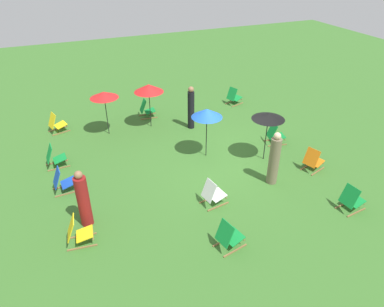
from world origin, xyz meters
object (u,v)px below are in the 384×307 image
(deckchair_1, at_px, (55,157))
(deckchair_4, at_px, (229,236))
(deckchair_0, at_px, (313,161))
(deckchair_9, at_px, (146,109))
(umbrella_0, at_px, (268,116))
(person_2, at_px, (83,200))
(deckchair_7, at_px, (234,97))
(deckchair_6, at_px, (213,194))
(person_1, at_px, (274,160))
(deckchair_8, at_px, (56,124))
(deckchair_10, at_px, (63,181))
(deckchair_5, at_px, (352,199))
(deckchair_3, at_px, (275,135))
(person_0, at_px, (191,108))
(umbrella_1, at_px, (207,113))
(umbrella_2, at_px, (149,88))
(umbrella_3, at_px, (104,95))
(deckchair_2, at_px, (78,232))

(deckchair_1, height_order, deckchair_4, same)
(deckchair_0, bearing_deg, deckchair_4, 98.18)
(deckchair_9, height_order, umbrella_0, umbrella_0)
(person_2, bearing_deg, deckchair_7, -72.06)
(deckchair_6, relative_size, person_1, 0.46)
(deckchair_8, height_order, deckchair_10, same)
(deckchair_4, xyz_separation_m, deckchair_5, (-0.03, -3.98, 0.00))
(deckchair_3, distance_m, deckchair_4, 5.93)
(person_1, bearing_deg, deckchair_9, 173.41)
(deckchair_6, distance_m, deckchair_8, 7.74)
(deckchair_5, height_order, deckchair_9, same)
(umbrella_0, xyz_separation_m, person_0, (3.32, 1.48, -0.81))
(deckchair_1, height_order, deckchair_3, same)
(deckchair_3, xyz_separation_m, umbrella_1, (0.18, 2.83, 1.33))
(deckchair_7, height_order, deckchair_9, same)
(umbrella_2, bearing_deg, umbrella_3, 89.81)
(deckchair_5, xyz_separation_m, umbrella_0, (3.40, 0.80, 1.32))
(deckchair_9, distance_m, person_2, 7.06)
(person_1, bearing_deg, deckchair_8, -162.93)
(deckchair_7, xyz_separation_m, umbrella_0, (-4.87, 1.38, 1.32))
(deckchair_0, relative_size, deckchair_3, 1.04)
(umbrella_2, relative_size, person_1, 1.02)
(deckchair_8, relative_size, person_1, 0.47)
(umbrella_0, bearing_deg, person_1, 157.92)
(deckchair_0, bearing_deg, deckchair_9, 14.89)
(umbrella_2, bearing_deg, umbrella_0, -143.70)
(deckchair_1, height_order, umbrella_0, umbrella_0)
(person_0, bearing_deg, person_2, 152.23)
(umbrella_0, xyz_separation_m, person_2, (-1.07, 6.40, -0.87))
(deckchair_0, bearing_deg, deckchair_10, 58.12)
(deckchair_8, distance_m, person_2, 6.15)
(deckchair_10, xyz_separation_m, umbrella_0, (-0.74, -6.86, 1.32))
(deckchair_5, height_order, umbrella_0, umbrella_0)
(deckchair_8, height_order, umbrella_0, umbrella_0)
(deckchair_3, xyz_separation_m, deckchair_7, (4.03, -0.37, 0.00))
(deckchair_6, xyz_separation_m, umbrella_3, (5.72, 1.99, 1.31))
(deckchair_9, relative_size, umbrella_1, 0.45)
(deckchair_5, distance_m, deckchair_8, 11.31)
(deckchair_4, distance_m, person_2, 3.98)
(deckchair_7, distance_m, deckchair_10, 9.21)
(umbrella_1, distance_m, umbrella_3, 4.27)
(deckchair_3, relative_size, umbrella_2, 0.45)
(deckchair_0, bearing_deg, deckchair_6, 77.53)
(deckchair_6, height_order, deckchair_10, same)
(umbrella_3, bearing_deg, deckchair_6, -160.83)
(deckchair_5, bearing_deg, umbrella_2, 20.04)
(umbrella_2, bearing_deg, deckchair_4, 178.62)
(person_2, bearing_deg, deckchair_2, 136.87)
(deckchair_1, bearing_deg, umbrella_2, -70.24)
(umbrella_1, bearing_deg, deckchair_6, 159.70)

